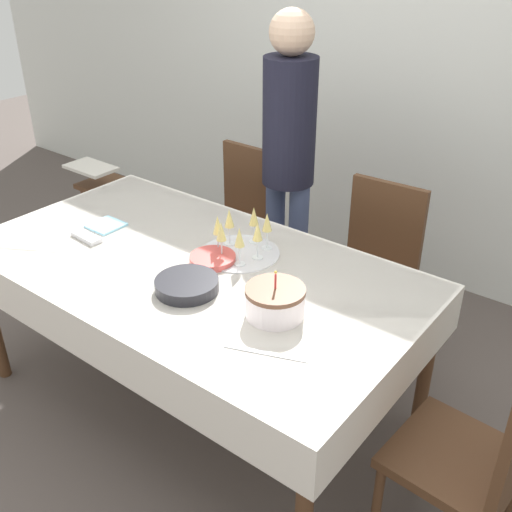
# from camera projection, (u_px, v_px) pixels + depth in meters

# --- Properties ---
(ground_plane) EXTENTS (12.00, 12.00, 0.00)m
(ground_plane) POSITION_uv_depth(u_px,v_px,m) (199.00, 400.00, 2.96)
(ground_plane) COLOR #564C47
(wall_back) EXTENTS (8.00, 0.05, 2.70)m
(wall_back) POSITION_uv_depth(u_px,v_px,m) (396.00, 60.00, 3.56)
(wall_back) COLOR silver
(wall_back) RESTS_ON ground_plane
(dining_table) EXTENTS (2.01, 1.11, 0.78)m
(dining_table) POSITION_uv_depth(u_px,v_px,m) (192.00, 284.00, 2.63)
(dining_table) COLOR silver
(dining_table) RESTS_ON ground_plane
(dining_chair_far_left) EXTENTS (0.43, 0.43, 0.95)m
(dining_chair_far_left) POSITION_uv_depth(u_px,v_px,m) (240.00, 221.00, 3.55)
(dining_chair_far_left) COLOR #51331E
(dining_chair_far_left) RESTS_ON ground_plane
(dining_chair_far_right) EXTENTS (0.44, 0.44, 0.95)m
(dining_chair_far_right) POSITION_uv_depth(u_px,v_px,m) (373.00, 267.00, 3.07)
(dining_chair_far_right) COLOR #51331E
(dining_chair_far_right) RESTS_ON ground_plane
(dining_chair_right_end) EXTENTS (0.45, 0.45, 0.95)m
(dining_chair_right_end) POSITION_uv_depth(u_px,v_px,m) (483.00, 453.00, 1.99)
(dining_chair_right_end) COLOR #51331E
(dining_chair_right_end) RESTS_ON ground_plane
(birthday_cake) EXTENTS (0.23, 0.23, 0.19)m
(birthday_cake) POSITION_uv_depth(u_px,v_px,m) (275.00, 301.00, 2.22)
(birthday_cake) COLOR white
(birthday_cake) RESTS_ON dining_table
(champagne_tray) EXTENTS (0.35, 0.35, 0.18)m
(champagne_tray) POSITION_uv_depth(u_px,v_px,m) (241.00, 237.00, 2.62)
(champagne_tray) COLOR silver
(champagne_tray) RESTS_ON dining_table
(plate_stack_main) EXTENTS (0.26, 0.26, 0.05)m
(plate_stack_main) POSITION_uv_depth(u_px,v_px,m) (187.00, 285.00, 2.38)
(plate_stack_main) COLOR black
(plate_stack_main) RESTS_ON dining_table
(plate_stack_dessert) EXTENTS (0.20, 0.20, 0.03)m
(plate_stack_dessert) POSITION_uv_depth(u_px,v_px,m) (213.00, 259.00, 2.59)
(plate_stack_dessert) COLOR #CC4C47
(plate_stack_dessert) RESTS_ON dining_table
(cake_knife) EXTENTS (0.29, 0.13, 0.00)m
(cake_knife) POSITION_uv_depth(u_px,v_px,m) (266.00, 353.00, 2.04)
(cake_knife) COLOR silver
(cake_knife) RESTS_ON dining_table
(fork_pile) EXTENTS (0.17, 0.07, 0.02)m
(fork_pile) POSITION_uv_depth(u_px,v_px,m) (86.00, 237.00, 2.78)
(fork_pile) COLOR silver
(fork_pile) RESTS_ON dining_table
(napkin_pile) EXTENTS (0.15, 0.15, 0.01)m
(napkin_pile) POSITION_uv_depth(u_px,v_px,m) (106.00, 225.00, 2.90)
(napkin_pile) COLOR #8CC6E0
(napkin_pile) RESTS_ON dining_table
(person_standing) EXTENTS (0.28, 0.28, 1.72)m
(person_standing) POSITION_uv_depth(u_px,v_px,m) (289.00, 145.00, 3.15)
(person_standing) COLOR #3F4C72
(person_standing) RESTS_ON ground_plane
(high_chair) EXTENTS (0.33, 0.35, 0.71)m
(high_chair) POSITION_uv_depth(u_px,v_px,m) (105.00, 195.00, 3.97)
(high_chair) COLOR #51331E
(high_chair) RESTS_ON ground_plane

